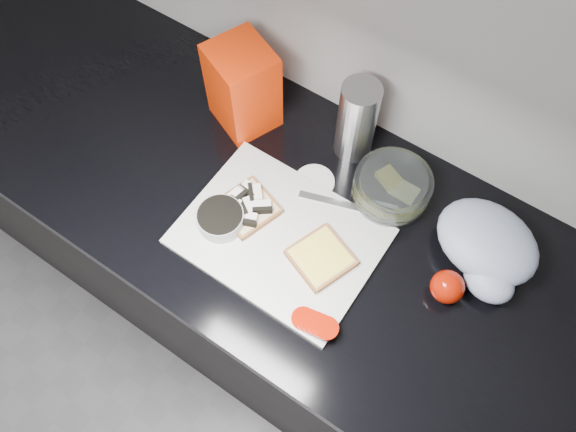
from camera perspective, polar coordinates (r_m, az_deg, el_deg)
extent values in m
cube|color=#B5B5B3|center=(1.07, 15.06, 18.58)|extent=(3.50, 0.02, 2.50)
cube|color=black|center=(1.62, 3.47, -9.23)|extent=(3.50, 0.60, 0.86)
cube|color=black|center=(1.20, 4.63, -2.40)|extent=(3.50, 0.64, 0.04)
cube|color=silver|center=(1.17, -0.82, -2.08)|extent=(0.40, 0.30, 0.01)
cube|color=beige|center=(1.19, -4.13, 0.84)|extent=(0.14, 0.14, 0.01)
cube|color=white|center=(1.19, -3.90, 2.76)|extent=(0.04, 0.03, 0.01)
cube|color=black|center=(1.19, -3.90, 2.76)|extent=(0.04, 0.01, 0.02)
cube|color=white|center=(1.19, -3.22, 2.36)|extent=(0.04, 0.04, 0.01)
cube|color=black|center=(1.19, -3.22, 2.36)|extent=(0.03, 0.04, 0.02)
cube|color=white|center=(1.17, -2.64, 1.04)|extent=(0.04, 0.04, 0.01)
cube|color=black|center=(1.17, -2.64, 1.04)|extent=(0.04, 0.03, 0.02)
cube|color=white|center=(1.19, -5.26, 2.18)|extent=(0.03, 0.04, 0.01)
cube|color=black|center=(1.19, -5.26, 2.18)|extent=(0.02, 0.04, 0.02)
cube|color=white|center=(1.17, -4.04, 1.02)|extent=(0.04, 0.04, 0.01)
cube|color=black|center=(1.17, -4.04, 1.02)|extent=(0.04, 0.03, 0.02)
cube|color=white|center=(1.16, -4.10, -0.18)|extent=(0.04, 0.03, 0.01)
cube|color=black|center=(1.16, -4.10, -0.18)|extent=(0.04, 0.02, 0.02)
cube|color=white|center=(1.17, -5.51, 0.86)|extent=(0.03, 0.04, 0.01)
cube|color=black|center=(1.17, -5.51, 0.86)|extent=(0.02, 0.04, 0.02)
cube|color=beige|center=(1.14, 3.38, -4.25)|extent=(0.14, 0.14, 0.01)
cube|color=#FFE84B|center=(1.13, 3.40, -4.08)|extent=(0.12, 0.12, 0.00)
cylinder|color=#A21403|center=(1.10, 1.56, -10.36)|extent=(0.07, 0.07, 0.01)
cylinder|color=#A21403|center=(1.09, 2.14, -10.59)|extent=(0.06, 0.06, 0.01)
cylinder|color=#A21403|center=(1.09, 2.73, -10.82)|extent=(0.06, 0.06, 0.01)
cylinder|color=#A21403|center=(1.08, 3.33, -11.05)|extent=(0.05, 0.05, 0.01)
cylinder|color=#A21403|center=(1.08, 3.93, -11.28)|extent=(0.05, 0.05, 0.01)
cube|color=silver|center=(1.20, 4.39, 1.51)|extent=(0.14, 0.06, 0.00)
cube|color=silver|center=(1.20, 9.32, 0.36)|extent=(0.07, 0.03, 0.01)
cylinder|color=#979C9C|center=(1.17, -6.82, -0.42)|extent=(0.10, 0.10, 0.05)
cylinder|color=black|center=(1.16, -6.93, 0.04)|extent=(0.09, 0.09, 0.01)
cylinder|color=silver|center=(1.24, 2.68, 3.49)|extent=(0.09, 0.09, 0.01)
cylinder|color=silver|center=(1.21, 10.49, 2.82)|extent=(0.17, 0.17, 0.07)
cube|color=#FFE84B|center=(1.22, 10.07, 3.19)|extent=(0.06, 0.06, 0.04)
cube|color=#D4D37E|center=(1.22, 11.43, 1.75)|extent=(0.06, 0.05, 0.01)
cube|color=#F11E04|center=(1.27, -4.60, 12.92)|extent=(0.17, 0.16, 0.21)
cylinder|color=#BBBBC0|center=(1.22, 7.00, 9.58)|extent=(0.08, 0.08, 0.20)
ellipsoid|color=#ADB6D6|center=(1.19, 19.58, -2.45)|extent=(0.24, 0.21, 0.09)
ellipsoid|color=#ADB6D6|center=(1.17, 19.74, -6.22)|extent=(0.12, 0.10, 0.07)
sphere|color=#A21403|center=(1.14, 15.88, -6.94)|extent=(0.07, 0.07, 0.07)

